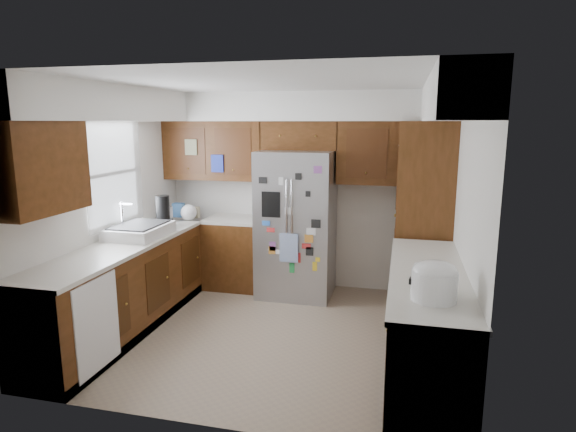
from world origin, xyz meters
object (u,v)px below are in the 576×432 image
object	(u,v)px
rice_cooker	(434,280)
pantry	(423,217)
paper_towel	(421,280)
fridge	(296,224)

from	to	relation	value
rice_cooker	pantry	bearing A→B (deg)	89.99
pantry	rice_cooker	bearing A→B (deg)	-90.01
paper_towel	rice_cooker	bearing A→B (deg)	-27.56
fridge	rice_cooker	size ratio (longest dim) A/B	5.51
paper_towel	pantry	bearing A→B (deg)	87.77
pantry	fridge	size ratio (longest dim) A/B	1.19
rice_cooker	paper_towel	distance (m)	0.10
pantry	rice_cooker	world-z (taller)	pantry
fridge	paper_towel	world-z (taller)	fridge
pantry	rice_cooker	distance (m)	2.29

